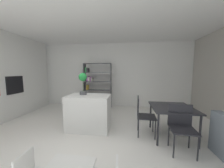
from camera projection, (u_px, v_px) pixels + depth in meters
name	position (u px, v px, depth m)	size (l,w,h in m)	color
ground_plane	(91.00, 138.00, 2.86)	(9.88, 9.88, 0.00)	silver
ceiling_slab	(88.00, 11.00, 2.57)	(7.17, 5.77, 0.06)	white
back_partition	(109.00, 75.00, 5.54)	(7.17, 0.06, 2.82)	white
built_in_oven	(15.00, 85.00, 4.03)	(0.06, 0.59, 0.58)	black
kitchen_island	(89.00, 112.00, 3.32)	(1.13, 0.72, 0.93)	silver
potted_plant_on_island	(83.00, 81.00, 3.34)	(0.23, 0.23, 0.61)	#4C4C51
open_bookshelf	(95.00, 86.00, 5.26)	(1.18, 0.32, 1.92)	#4C4C51
dining_table	(172.00, 110.00, 2.89)	(0.94, 0.98, 0.73)	#232328
dining_chair_island_side	(142.00, 113.00, 2.99)	(0.47, 0.45, 0.95)	#232328
dining_chair_near	(181.00, 123.00, 2.39)	(0.48, 0.46, 0.91)	#232328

